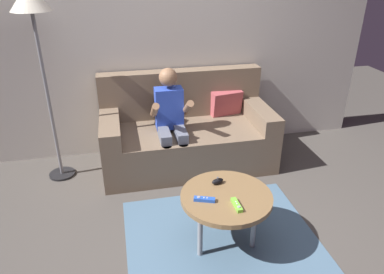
# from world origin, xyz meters

# --- Properties ---
(ground_plane) EXTENTS (8.57, 8.57, 0.00)m
(ground_plane) POSITION_xyz_m (0.00, 0.00, 0.00)
(ground_plane) COLOR #4C4742
(wall_back) EXTENTS (4.29, 0.05, 2.50)m
(wall_back) POSITION_xyz_m (0.00, 1.84, 1.25)
(wall_back) COLOR beige
(wall_back) RESTS_ON ground
(couch) EXTENTS (1.64, 0.80, 0.88)m
(couch) POSITION_xyz_m (0.14, 1.46, 0.30)
(couch) COLOR #75604C
(couch) RESTS_ON ground
(person_seated_on_couch) EXTENTS (0.36, 0.44, 1.01)m
(person_seated_on_couch) POSITION_xyz_m (-0.05, 1.27, 0.57)
(person_seated_on_couch) COLOR slate
(person_seated_on_couch) RESTS_ON ground
(coffee_table) EXTENTS (0.63, 0.63, 0.44)m
(coffee_table) POSITION_xyz_m (0.16, 0.20, 0.40)
(coffee_table) COLOR brown
(coffee_table) RESTS_ON ground
(area_rug) EXTENTS (1.40, 1.31, 0.01)m
(area_rug) POSITION_xyz_m (0.16, 0.20, 0.00)
(area_rug) COLOR slate
(area_rug) RESTS_ON ground
(game_remote_blue_near_edge) EXTENTS (0.14, 0.08, 0.03)m
(game_remote_blue_near_edge) POSITION_xyz_m (-0.01, 0.16, 0.45)
(game_remote_blue_near_edge) COLOR blue
(game_remote_blue_near_edge) RESTS_ON coffee_table
(nunchuk_black) EXTENTS (0.10, 0.07, 0.05)m
(nunchuk_black) POSITION_xyz_m (0.13, 0.34, 0.46)
(nunchuk_black) COLOR black
(nunchuk_black) RESTS_ON coffee_table
(game_remote_lime_far_corner) EXTENTS (0.04, 0.14, 0.03)m
(game_remote_lime_far_corner) POSITION_xyz_m (0.18, 0.06, 0.45)
(game_remote_lime_far_corner) COLOR #72C638
(game_remote_lime_far_corner) RESTS_ON coffee_table
(floor_lamp) EXTENTS (0.32, 0.32, 1.70)m
(floor_lamp) POSITION_xyz_m (-1.09, 1.43, 1.48)
(floor_lamp) COLOR black
(floor_lamp) RESTS_ON ground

